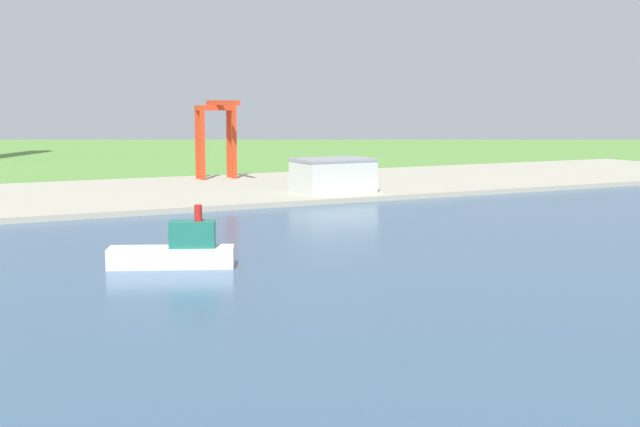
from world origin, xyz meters
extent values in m
plane|color=#5A8D3E|center=(0.00, 300.00, 0.00)|extent=(2400.00, 2400.00, 0.00)
cube|color=#385675|center=(0.00, 240.00, 0.07)|extent=(840.00, 360.00, 0.15)
cube|color=#A8A28D|center=(0.00, 490.00, 1.25)|extent=(840.00, 140.00, 2.50)
cube|color=white|center=(9.72, 311.28, 2.98)|extent=(35.13, 21.58, 5.66)
cube|color=#1E6B59|center=(15.16, 308.98, 9.40)|extent=(14.31, 11.68, 7.19)
cylinder|color=red|center=(16.74, 308.31, 15.26)|extent=(2.12, 2.12, 4.53)
cube|color=red|center=(96.28, 532.68, 21.32)|extent=(2.20, 2.20, 37.65)
cube|color=red|center=(114.64, 532.68, 21.32)|extent=(2.20, 2.20, 37.65)
cube|color=red|center=(96.28, 540.68, 21.32)|extent=(2.20, 2.20, 37.65)
cube|color=red|center=(114.64, 540.68, 21.32)|extent=(2.20, 2.20, 37.65)
cube|color=red|center=(105.46, 536.68, 41.55)|extent=(20.76, 10.00, 2.80)
cube|color=red|center=(105.46, 525.43, 44.35)|extent=(2.60, 45.00, 2.60)
cube|color=silver|center=(130.75, 445.77, 9.90)|extent=(34.48, 25.30, 14.80)
cube|color=gray|center=(130.75, 445.77, 17.90)|extent=(35.17, 25.81, 1.20)
camera|label=1|loc=(-60.52, 81.38, 46.35)|focal=48.93mm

